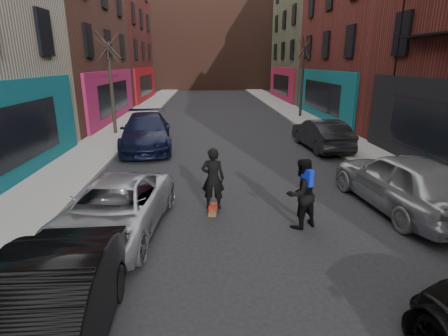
{
  "coord_description": "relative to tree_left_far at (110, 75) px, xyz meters",
  "views": [
    {
      "loc": [
        -0.96,
        -2.23,
        4.06
      ],
      "look_at": [
        -0.54,
        5.85,
        1.6
      ],
      "focal_mm": 28.0,
      "sensor_mm": 36.0,
      "label": 1
    }
  ],
  "objects": [
    {
      "name": "parked_right_end",
      "position": [
        10.8,
        -3.91,
        -2.66
      ],
      "size": [
        1.86,
        4.5,
        1.45
      ],
      "primitive_type": "imported",
      "rotation": [
        0.0,
        0.0,
        3.22
      ],
      "color": "black",
      "rests_on": "ground"
    },
    {
      "name": "skateboarder",
      "position": [
        5.41,
        -11.09,
        -2.4
      ],
      "size": [
        0.68,
        0.48,
        1.75
      ],
      "primitive_type": "imported",
      "rotation": [
        0.0,
        0.0,
        3.04
      ],
      "color": "black",
      "rests_on": "skateboard"
    },
    {
      "name": "tree_right_far",
      "position": [
        12.4,
        6.0,
        0.15
      ],
      "size": [
        2.0,
        2.0,
        6.8
      ],
      "primitive_type": null,
      "color": "black",
      "rests_on": "sidewalk_right"
    },
    {
      "name": "building_far",
      "position": [
        6.2,
        38.0,
        3.62
      ],
      "size": [
        40.0,
        10.0,
        14.0
      ],
      "primitive_type": "cube",
      "color": "#47281E",
      "rests_on": "ground"
    },
    {
      "name": "sidewalk_right",
      "position": [
        12.45,
        12.0,
        -3.31
      ],
      "size": [
        2.5,
        84.0,
        0.13
      ],
      "primitive_type": "cube",
      "color": "gray",
      "rests_on": "ground"
    },
    {
      "name": "tree_left_far",
      "position": [
        0.0,
        0.0,
        0.0
      ],
      "size": [
        2.0,
        2.0,
        6.5
      ],
      "primitive_type": null,
      "color": "black",
      "rests_on": "sidewalk_left"
    },
    {
      "name": "sidewalk_left",
      "position": [
        -0.05,
        12.0,
        -3.31
      ],
      "size": [
        2.5,
        84.0,
        0.13
      ],
      "primitive_type": "cube",
      "color": "gray",
      "rests_on": "ground"
    },
    {
      "name": "pedestrian",
      "position": [
        7.59,
        -12.17,
        -2.47
      ],
      "size": [
        1.09,
        1.01,
        1.81
      ],
      "rotation": [
        0.0,
        0.0,
        3.61
      ],
      "color": "black",
      "rests_on": "ground"
    },
    {
      "name": "parked_right_far",
      "position": [
        10.77,
        -11.22,
        -2.54
      ],
      "size": [
        2.51,
        5.12,
        1.68
      ],
      "primitive_type": "imported",
      "rotation": [
        0.0,
        0.0,
        3.25
      ],
      "color": "#95989D",
      "rests_on": "ground"
    },
    {
      "name": "parked_left_far",
      "position": [
        3.0,
        -12.3,
        -2.73
      ],
      "size": [
        2.65,
        4.88,
        1.3
      ],
      "primitive_type": "imported",
      "rotation": [
        0.0,
        0.0,
        -0.11
      ],
      "color": "#9B9DA4",
      "rests_on": "ground"
    },
    {
      "name": "parked_left_end",
      "position": [
        2.34,
        -3.35,
        -2.56
      ],
      "size": [
        3.0,
        5.93,
        1.65
      ],
      "primitive_type": "imported",
      "rotation": [
        0.0,
        0.0,
        0.12
      ],
      "color": "black",
      "rests_on": "ground"
    },
    {
      "name": "parked_left_mid",
      "position": [
        3.0,
        -16.24,
        -2.65
      ],
      "size": [
        1.76,
        4.52,
        1.47
      ],
      "primitive_type": "imported",
      "rotation": [
        0.0,
        0.0,
        0.05
      ],
      "color": "black",
      "rests_on": "ground"
    },
    {
      "name": "skateboard",
      "position": [
        5.41,
        -11.09,
        -3.33
      ],
      "size": [
        0.3,
        0.82,
        0.1
      ],
      "primitive_type": "cube",
      "rotation": [
        0.0,
        0.0,
        -0.1
      ],
      "color": "brown",
      "rests_on": "ground"
    }
  ]
}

